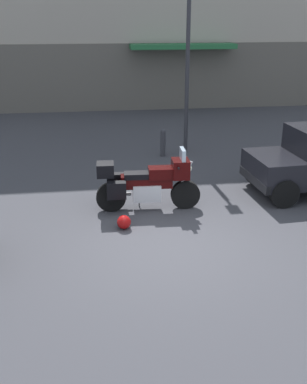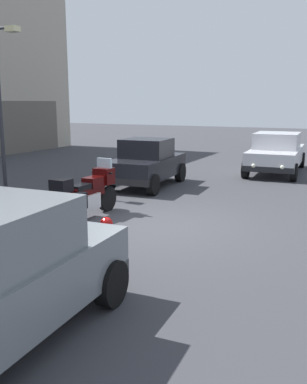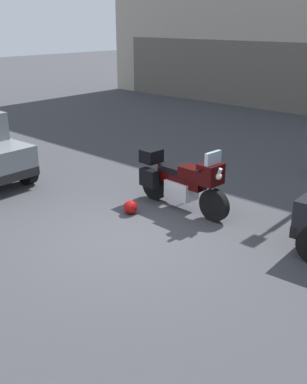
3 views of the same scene
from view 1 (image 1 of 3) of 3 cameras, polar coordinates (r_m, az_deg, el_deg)
ground_plane at (r=8.74m, az=1.74°, el=-6.54°), size 80.00×80.00×0.00m
motorcycle at (r=10.04m, az=-0.89°, el=1.13°), size 2.26×0.78×1.36m
helmet at (r=9.35m, az=-3.63°, el=-3.69°), size 0.28×0.28×0.28m
streetlamp_curbside at (r=13.84m, az=4.33°, el=16.67°), size 0.28×0.94×4.92m
bollard_curbside at (r=13.97m, az=1.15°, el=6.17°), size 0.16×0.16×0.83m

